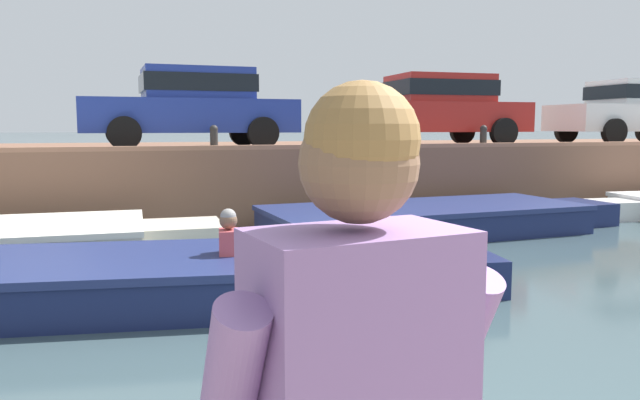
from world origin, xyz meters
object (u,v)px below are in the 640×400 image
at_px(car_left_inner_blue, 192,104).
at_px(car_centre_red, 435,107).
at_px(car_right_inner_white, 635,109).
at_px(motorboat_passing, 177,279).
at_px(mooring_bollard_mid, 214,136).
at_px(mooring_bollard_east, 483,135).
at_px(boat_moored_central_navy, 438,219).

bearing_deg(car_left_inner_blue, car_centre_red, -0.04).
bearing_deg(car_left_inner_blue, car_right_inner_white, -0.02).
xyz_separation_m(motorboat_passing, mooring_bollard_mid, (1.10, 4.81, 1.41)).
distance_m(mooring_bollard_mid, mooring_bollard_east, 5.58).
bearing_deg(car_left_inner_blue, mooring_bollard_mid, -77.94).
height_order(car_right_inner_white, mooring_bollard_east, car_right_inner_white).
bearing_deg(mooring_bollard_east, car_centre_red, 115.02).
bearing_deg(mooring_bollard_mid, mooring_bollard_east, 0.00).
height_order(boat_moored_central_navy, motorboat_passing, motorboat_passing).
height_order(motorboat_passing, mooring_bollard_mid, mooring_bollard_mid).
height_order(mooring_bollard_mid, mooring_bollard_east, same).
height_order(motorboat_passing, car_right_inner_white, car_right_inner_white).
relative_size(boat_moored_central_navy, motorboat_passing, 1.00).
bearing_deg(boat_moored_central_navy, car_right_inner_white, 22.89).
height_order(motorboat_passing, car_left_inner_blue, car_left_inner_blue).
xyz_separation_m(car_centre_red, car_right_inner_white, (5.56, -0.00, -0.00)).
bearing_deg(boat_moored_central_navy, car_centre_red, 63.53).
xyz_separation_m(car_left_inner_blue, car_centre_red, (5.29, -0.00, 0.00)).
xyz_separation_m(motorboat_passing, car_right_inner_white, (11.71, 5.96, 2.01)).
relative_size(boat_moored_central_navy, car_right_inner_white, 1.61).
bearing_deg(car_centre_red, car_right_inner_white, -0.01).
distance_m(car_centre_red, mooring_bollard_east, 1.40).
distance_m(boat_moored_central_navy, car_centre_red, 3.89).
xyz_separation_m(car_left_inner_blue, mooring_bollard_east, (5.83, -1.15, -0.61)).
height_order(motorboat_passing, mooring_bollard_east, mooring_bollard_east).
bearing_deg(mooring_bollard_mid, car_right_inner_white, 6.17).
height_order(car_left_inner_blue, mooring_bollard_mid, car_left_inner_blue).
relative_size(boat_moored_central_navy, car_left_inner_blue, 1.61).
relative_size(car_right_inner_white, mooring_bollard_mid, 9.23).
bearing_deg(car_left_inner_blue, boat_moored_central_navy, -37.95).
relative_size(car_right_inner_white, mooring_bollard_east, 9.23).
bearing_deg(motorboat_passing, car_centre_red, 44.07).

